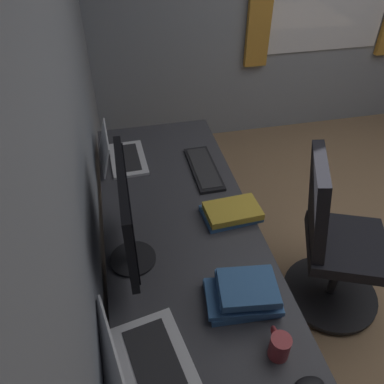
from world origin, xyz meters
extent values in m
cube|color=#8C939E|center=(0.00, 2.01, 1.30)|extent=(4.75, 0.10, 2.60)
cube|color=#38383D|center=(0.10, 1.57, 0.71)|extent=(2.00, 0.72, 0.03)
cylinder|color=silver|center=(1.04, 1.27, 0.35)|extent=(0.05, 0.05, 0.70)
cylinder|color=silver|center=(1.04, 1.88, 0.35)|extent=(0.05, 0.05, 0.70)
cube|color=#38383D|center=(-0.13, 1.60, 0.35)|extent=(0.40, 0.50, 0.69)
cube|color=silver|center=(-0.13, 1.35, 0.35)|extent=(0.37, 0.01, 0.61)
cylinder|color=black|center=(-0.04, 1.82, 0.74)|extent=(0.20, 0.20, 0.01)
cylinder|color=black|center=(-0.04, 1.82, 0.79)|extent=(0.04, 0.04, 0.10)
cube|color=black|center=(-0.04, 1.82, 1.02)|extent=(0.53, 0.04, 0.36)
cube|color=black|center=(-0.04, 1.80, 1.02)|extent=(0.49, 0.01, 0.31)
cube|color=silver|center=(0.73, 1.77, 0.74)|extent=(0.36, 0.21, 0.01)
cube|color=#262628|center=(0.73, 1.77, 0.75)|extent=(0.28, 0.14, 0.00)
cube|color=silver|center=(0.73, 1.89, 0.84)|extent=(0.35, 0.07, 0.18)
cube|color=black|center=(0.73, 1.89, 0.84)|extent=(0.32, 0.06, 0.15)
cube|color=silver|center=(-0.50, 1.79, 0.74)|extent=(0.37, 0.30, 0.01)
cube|color=#262628|center=(-0.50, 1.79, 0.75)|extent=(0.29, 0.20, 0.00)
cube|color=silver|center=(-0.53, 1.95, 0.85)|extent=(0.34, 0.15, 0.22)
cube|color=#4C1960|center=(-0.53, 1.95, 0.85)|extent=(0.30, 0.12, 0.18)
cube|color=black|center=(0.54, 1.36, 0.74)|extent=(0.42, 0.14, 0.02)
cube|color=#2D2D30|center=(0.54, 1.36, 0.75)|extent=(0.38, 0.12, 0.00)
cube|color=#38669E|center=(0.14, 1.32, 0.74)|extent=(0.20, 0.29, 0.03)
cube|color=gold|center=(0.13, 1.32, 0.77)|extent=(0.18, 0.27, 0.03)
cube|color=#38669E|center=(-0.34, 1.42, 0.75)|extent=(0.22, 0.28, 0.03)
cube|color=#38669E|center=(-0.35, 1.42, 0.77)|extent=(0.22, 0.31, 0.02)
cube|color=#38669E|center=(-0.34, 1.40, 0.80)|extent=(0.21, 0.25, 0.03)
cube|color=#38669E|center=(-0.36, 1.41, 0.83)|extent=(0.21, 0.24, 0.03)
cylinder|color=#A53338|center=(-0.58, 1.36, 0.78)|extent=(0.07, 0.07, 0.10)
torus|color=#A53338|center=(-0.53, 1.36, 0.78)|extent=(0.06, 0.01, 0.06)
cube|color=black|center=(0.04, 0.67, 0.46)|extent=(0.57, 0.56, 0.07)
cube|color=black|center=(0.12, 0.87, 0.74)|extent=(0.42, 0.27, 0.50)
cylinder|color=black|center=(0.04, 0.67, 0.24)|extent=(0.05, 0.05, 0.37)
cylinder|color=black|center=(0.04, 0.67, 0.04)|extent=(0.56, 0.56, 0.03)
camera|label=1|loc=(-1.18, 1.81, 2.04)|focal=36.39mm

